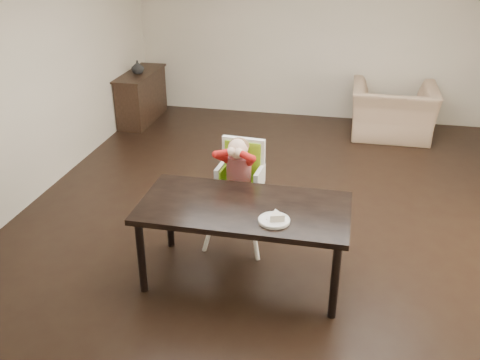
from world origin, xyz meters
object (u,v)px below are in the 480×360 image
object	(u,v)px
armchair	(394,103)
sideboard	(142,97)
high_chair	(239,169)
dining_table	(244,214)

from	to	relation	value
armchair	sideboard	xyz separation A→B (m)	(-3.91, -0.10, -0.13)
armchair	high_chair	bearing A→B (deg)	64.10
dining_table	high_chair	distance (m)	0.66
dining_table	armchair	xyz separation A→B (m)	(1.43, 3.95, -0.15)
high_chair	armchair	size ratio (longest dim) A/B	0.93
dining_table	sideboard	bearing A→B (deg)	122.79
dining_table	armchair	world-z (taller)	armchair
dining_table	high_chair	bearing A→B (deg)	105.57
high_chair	sideboard	xyz separation A→B (m)	(-2.30, 3.22, -0.39)
high_chair	armchair	distance (m)	3.70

